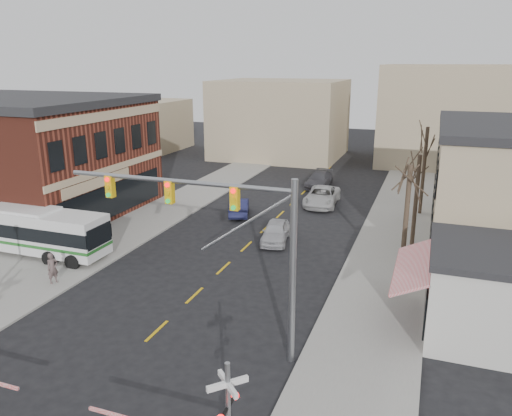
{
  "coord_description": "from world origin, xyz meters",
  "views": [
    {
      "loc": [
        11.6,
        -16.28,
        12.35
      ],
      "look_at": [
        1.44,
        11.97,
        3.5
      ],
      "focal_mm": 35.0,
      "sensor_mm": 36.0,
      "label": 1
    }
  ],
  "objects": [
    {
      "name": "tree_east_b",
      "position": [
        10.8,
        18.0,
        3.27
      ],
      "size": [
        0.28,
        0.28,
        6.3
      ],
      "color": "#382B21",
      "rests_on": "sidewalk_east"
    },
    {
      "name": "car_d",
      "position": [
        0.87,
        32.6,
        0.74
      ],
      "size": [
        2.18,
        5.14,
        1.48
      ],
      "primitive_type": "imported",
      "rotation": [
        0.0,
        0.0,
        -0.02
      ],
      "color": "#403F44",
      "rests_on": "ground"
    },
    {
      "name": "tree_east_c",
      "position": [
        11.0,
        26.0,
        3.72
      ],
      "size": [
        0.28,
        0.28,
        7.2
      ],
      "color": "#382B21",
      "rests_on": "sidewalk_east"
    },
    {
      "name": "tree_east_a",
      "position": [
        10.5,
        12.0,
        3.5
      ],
      "size": [
        0.28,
        0.28,
        6.75
      ],
      "color": "#382B21",
      "rests_on": "sidewalk_east"
    },
    {
      "name": "sidewalk_east",
      "position": [
        9.5,
        20.0,
        0.06
      ],
      "size": [
        5.0,
        60.0,
        0.12
      ],
      "primitive_type": "cube",
      "color": "gray",
      "rests_on": "ground"
    },
    {
      "name": "car_c",
      "position": [
        2.63,
        26.04,
        0.8
      ],
      "size": [
        2.95,
        5.91,
        1.61
      ],
      "primitive_type": "imported",
      "rotation": [
        0.0,
        0.0,
        0.05
      ],
      "color": "#B3B3B3",
      "rests_on": "ground"
    },
    {
      "name": "transit_bus",
      "position": [
        -13.32,
        7.91,
        1.72
      ],
      "size": [
        11.76,
        2.6,
        3.03
      ],
      "color": "silver",
      "rests_on": "ground"
    },
    {
      "name": "traffic_signal_mast",
      "position": [
        3.82,
        1.82,
        5.77
      ],
      "size": [
        10.51,
        0.3,
        8.0
      ],
      "color": "gray",
      "rests_on": "ground"
    },
    {
      "name": "car_a",
      "position": [
        1.6,
        15.64,
        0.74
      ],
      "size": [
        2.42,
        4.56,
        1.48
      ],
      "primitive_type": "imported",
      "rotation": [
        0.0,
        0.0,
        0.16
      ],
      "color": "#ADADB2",
      "rests_on": "ground"
    },
    {
      "name": "pedestrian_near",
      "position": [
        -8.21,
        4.51,
        1.03
      ],
      "size": [
        0.63,
        0.77,
        1.81
      ],
      "primitive_type": "imported",
      "rotation": [
        0.0,
        0.0,
        1.24
      ],
      "color": "brown",
      "rests_on": "sidewalk_west"
    },
    {
      "name": "car_b",
      "position": [
        -3.23,
        20.84,
        0.72
      ],
      "size": [
        2.85,
        4.61,
        1.44
      ],
      "primitive_type": "imported",
      "rotation": [
        0.0,
        0.0,
        3.47
      ],
      "color": "#1B1D43",
      "rests_on": "ground"
    },
    {
      "name": "pedestrian_far",
      "position": [
        -10.38,
        7.84,
        0.89
      ],
      "size": [
        0.92,
        0.84,
        1.55
      ],
      "primitive_type": "imported",
      "rotation": [
        0.0,
        0.0,
        0.41
      ],
      "color": "#2C364E",
      "rests_on": "sidewalk_west"
    },
    {
      "name": "ground",
      "position": [
        0.0,
        0.0,
        0.0
      ],
      "size": [
        160.0,
        160.0,
        0.0
      ],
      "primitive_type": "plane",
      "color": "black",
      "rests_on": "ground"
    },
    {
      "name": "sidewalk_west",
      "position": [
        -9.5,
        20.0,
        0.06
      ],
      "size": [
        5.0,
        60.0,
        0.12
      ],
      "primitive_type": "cube",
      "color": "gray",
      "rests_on": "ground"
    }
  ]
}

